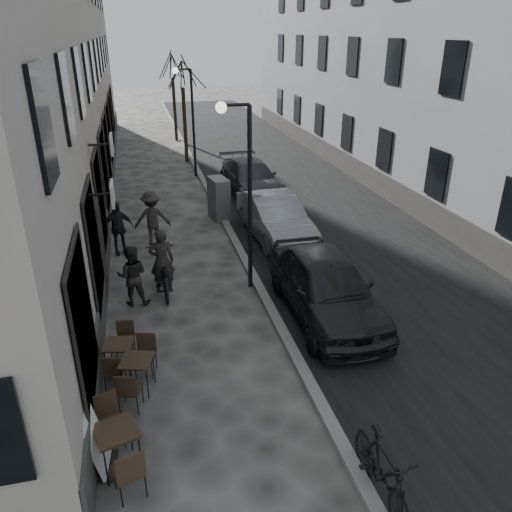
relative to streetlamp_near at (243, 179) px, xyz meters
name	(u,v)px	position (x,y,z in m)	size (l,w,h in m)	color
ground	(326,440)	(0.17, -6.00, -3.16)	(120.00, 120.00, 0.00)	#353330
road	(282,182)	(4.02, 10.00, -3.16)	(7.30, 60.00, 0.00)	black
kerb	(206,186)	(0.37, 10.00, -3.10)	(0.25, 60.00, 0.12)	slate
streetlamp_near	(243,179)	(0.00, 0.00, 0.00)	(0.90, 0.28, 5.09)	black
streetlamp_far	(189,111)	(0.00, 12.00, 0.00)	(0.90, 0.28, 5.09)	black
tree_near	(182,72)	(0.07, 15.00, 1.50)	(2.40, 2.40, 5.70)	black
tree_far	(172,64)	(0.07, 21.00, 1.50)	(2.40, 2.40, 5.70)	black
bistro_set_a	(118,445)	(-3.38, -5.76, -2.67)	(0.87, 1.68, 0.96)	black
bistro_set_b	(138,372)	(-3.02, -3.82, -2.71)	(0.83, 1.54, 0.88)	black
bistro_set_c	(120,354)	(-3.37, -3.11, -2.73)	(0.68, 1.46, 0.84)	black
sign_board	(98,446)	(-3.70, -5.70, -2.68)	(0.47, 0.72, 1.19)	black
utility_cabinet	(219,199)	(0.27, 5.71, -2.37)	(0.58, 1.06, 1.59)	#5E5E61
bicycle	(163,273)	(-2.23, 0.30, -2.59)	(0.75, 2.16, 1.14)	black
cyclist_rider	(162,261)	(-2.23, 0.30, -2.23)	(0.68, 0.44, 1.86)	#272422
pedestrian_near	(132,275)	(-3.03, -0.21, -2.33)	(0.81, 0.63, 1.66)	#272521
pedestrian_mid	(152,218)	(-2.31, 3.76, -2.23)	(1.20, 0.69, 1.86)	#2E2B28
pedestrian_far	(118,228)	(-3.43, 3.25, -2.28)	(1.03, 0.43, 1.75)	black
car_near	(326,286)	(1.66, -1.94, -2.33)	(1.96, 4.87, 1.66)	black
car_mid	(275,218)	(1.81, 3.28, -2.41)	(1.60, 4.58, 1.51)	gray
car_far	(251,178)	(2.18, 8.53, -2.45)	(2.00, 4.92, 1.43)	#34353D
moped	(383,472)	(0.52, -7.36, -2.58)	(0.55, 1.94, 1.17)	black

